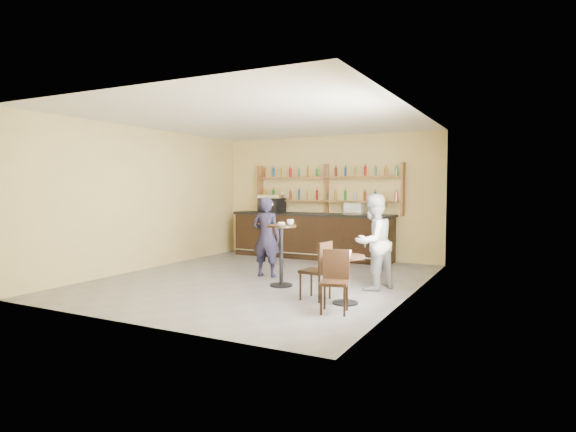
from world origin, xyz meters
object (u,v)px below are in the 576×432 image
at_px(bar_counter, 311,236).
at_px(chair_west, 315,270).
at_px(man_main, 266,237).
at_px(pastry_case, 355,209).
at_px(pedestal_table, 281,255).
at_px(patron_second, 373,242).
at_px(chair_south, 334,282).
at_px(espresso_machine, 272,203).
at_px(cafe_table, 345,280).

relative_size(bar_counter, chair_west, 4.52).
bearing_deg(man_main, pastry_case, -116.11).
xyz_separation_m(pedestal_table, man_main, (-0.74, 0.72, 0.25)).
distance_m(pastry_case, man_main, 2.97).
distance_m(pastry_case, pedestal_table, 3.58).
xyz_separation_m(pedestal_table, chair_west, (1.01, -0.70, -0.09)).
distance_m(pastry_case, patron_second, 3.33).
bearing_deg(chair_south, pedestal_table, 125.92).
bearing_deg(chair_west, man_main, -123.23).
height_order(pedestal_table, man_main, man_main).
height_order(chair_west, chair_south, chair_west).
distance_m(bar_counter, patron_second, 3.96).
bearing_deg(espresso_machine, chair_west, -43.31).
relative_size(chair_south, patron_second, 0.53).
xyz_separation_m(espresso_machine, chair_west, (3.17, -4.19, -0.94)).
bearing_deg(chair_west, pastry_case, -163.27).
bearing_deg(man_main, patron_second, 167.61).
bearing_deg(chair_south, bar_counter, 103.90).
distance_m(espresso_machine, pastry_case, 2.37).
relative_size(espresso_machine, patron_second, 0.38).
bearing_deg(bar_counter, cafe_table, -59.16).
xyz_separation_m(pastry_case, cafe_table, (1.35, -4.24, -0.94)).
distance_m(pedestal_table, man_main, 1.06).
bearing_deg(man_main, cafe_table, 140.15).
distance_m(pedestal_table, chair_south, 2.10).
xyz_separation_m(bar_counter, man_main, (0.23, -2.77, 0.24)).
relative_size(bar_counter, man_main, 2.64).
bearing_deg(patron_second, cafe_table, 21.06).
bearing_deg(pastry_case, patron_second, -55.60).
bearing_deg(cafe_table, pastry_case, 107.72).
relative_size(espresso_machine, pedestal_table, 0.57).
distance_m(pedestal_table, cafe_table, 1.74).
relative_size(pastry_case, patron_second, 0.27).
height_order(man_main, cafe_table, man_main).
xyz_separation_m(espresso_machine, cafe_table, (3.72, -4.24, -1.03)).
height_order(bar_counter, chair_south, bar_counter).
bearing_deg(pedestal_table, man_main, 135.61).
xyz_separation_m(bar_counter, patron_second, (2.59, -2.98, 0.28)).
distance_m(espresso_machine, pedestal_table, 4.19).
distance_m(espresso_machine, man_main, 3.17).
relative_size(pastry_case, chair_south, 0.50).
bearing_deg(man_main, chair_south, 131.37).
bearing_deg(chair_west, patron_second, 159.02).
bearing_deg(pastry_case, chair_west, -70.14).
height_order(cafe_table, chair_south, chair_south).
xyz_separation_m(pastry_case, chair_south, (1.40, -4.84, -0.86)).
height_order(chair_west, patron_second, patron_second).
bearing_deg(espresso_machine, man_main, -53.29).
bearing_deg(pedestal_table, cafe_table, -25.60).
bearing_deg(man_main, espresso_machine, -70.12).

